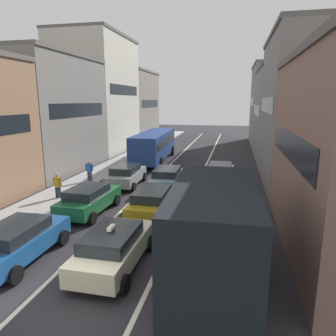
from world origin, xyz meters
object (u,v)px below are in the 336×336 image
taxi_centre_lane_front (114,247)px  pedestrian_mid_sidewalk (89,170)px  sedan_left_lane_third (126,175)px  pedestrian_near_kerb (58,185)px  wagon_right_lane_far (220,173)px  sedan_left_lane_front (18,241)px  removalist_box_truck (214,227)px  hatchback_centre_lane_third (167,178)px  sedan_centre_lane_second (153,202)px  sedan_right_lane_behind_truck (218,198)px  wagon_left_lane_second (89,199)px  bus_mid_queue_primary (154,144)px

taxi_centre_lane_front → pedestrian_mid_sidewalk: (-6.31, 10.89, 0.15)m
taxi_centre_lane_front → pedestrian_mid_sidewalk: same height
sedan_left_lane_third → pedestrian_mid_sidewalk: bearing=83.3°
pedestrian_near_kerb → wagon_right_lane_far: bearing=-68.9°
taxi_centre_lane_front → sedan_left_lane_front: 3.73m
removalist_box_truck → hatchback_centre_lane_third: size_ratio=1.79×
sedan_left_lane_third → sedan_left_lane_front: bearing=176.1°
sedan_centre_lane_second → sedan_left_lane_third: size_ratio=0.99×
sedan_left_lane_front → sedan_centre_lane_second: same height
sedan_left_lane_front → hatchback_centre_lane_third: bearing=-17.3°
wagon_right_lane_far → taxi_centre_lane_front: bearing=167.9°
sedan_right_lane_behind_truck → wagon_right_lane_far: (-0.22, 5.97, 0.00)m
hatchback_centre_lane_third → sedan_right_lane_behind_truck: bearing=-137.6°
sedan_centre_lane_second → wagon_left_lane_second: size_ratio=0.99×
sedan_left_lane_front → sedan_centre_lane_second: 6.68m
sedan_left_lane_front → sedan_right_lane_behind_truck: bearing=-45.4°
sedan_right_lane_behind_truck → wagon_right_lane_far: same height
sedan_left_lane_third → sedan_right_lane_behind_truck: (6.72, -4.02, 0.00)m
pedestrian_near_kerb → pedestrian_mid_sidewalk: size_ratio=1.00×
hatchback_centre_lane_third → pedestrian_mid_sidewalk: 6.03m
removalist_box_truck → sedan_right_lane_behind_truck: removalist_box_truck is taller
sedan_right_lane_behind_truck → removalist_box_truck: bearing=-178.1°
sedan_right_lane_behind_truck → taxi_centre_lane_front: bearing=153.3°
wagon_left_lane_second → pedestrian_near_kerb: pedestrian_near_kerb is taller
sedan_left_lane_front → wagon_left_lane_second: size_ratio=0.99×
wagon_right_lane_far → pedestrian_mid_sidewalk: 9.62m
sedan_left_lane_third → taxi_centre_lane_front: bearing=-164.5°
wagon_right_lane_far → sedan_right_lane_behind_truck: bearing=-175.9°
sedan_left_lane_third → pedestrian_near_kerb: bearing=141.5°
removalist_box_truck → wagon_right_lane_far: 12.85m
bus_mid_queue_primary → pedestrian_mid_sidewalk: 9.42m
sedan_left_lane_third → pedestrian_near_kerb: 4.98m
removalist_box_truck → sedan_left_lane_front: 7.38m
sedan_centre_lane_second → removalist_box_truck: bearing=-147.5°
sedan_centre_lane_second → sedan_left_lane_third: (-3.39, 5.40, 0.00)m
taxi_centre_lane_front → pedestrian_near_kerb: bearing=44.1°
taxi_centre_lane_front → sedan_left_lane_third: size_ratio=0.99×
sedan_left_lane_front → sedan_left_lane_third: same height
removalist_box_truck → bus_mid_queue_primary: bearing=17.9°
removalist_box_truck → wagon_right_lane_far: (-0.42, 12.79, -1.18)m
wagon_left_lane_second → removalist_box_truck: bearing=-124.1°
sedan_centre_lane_second → wagon_left_lane_second: bearing=94.4°
sedan_centre_lane_second → wagon_right_lane_far: 7.97m
wagon_right_lane_far → pedestrian_near_kerb: size_ratio=2.63×
sedan_left_lane_front → bus_mid_queue_primary: bearing=0.3°
sedan_left_lane_third → sedan_right_lane_behind_truck: same height
bus_mid_queue_primary → wagon_left_lane_second: bearing=178.4°
hatchback_centre_lane_third → sedan_right_lane_behind_truck: size_ratio=1.01×
sedan_left_lane_front → hatchback_centre_lane_third: same height
sedan_right_lane_behind_truck → pedestrian_mid_sidewalk: (-9.68, 4.28, 0.15)m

